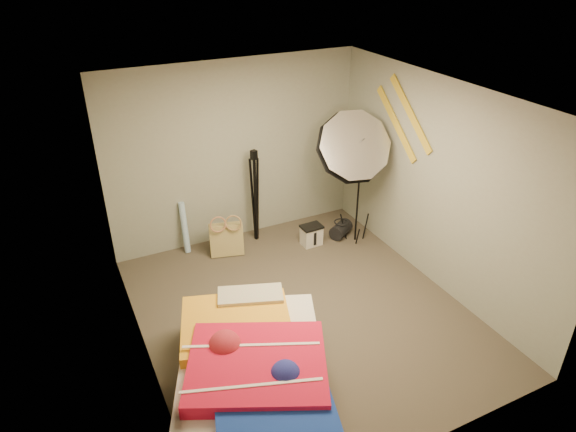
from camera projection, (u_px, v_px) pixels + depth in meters
floor at (303, 312)px, 5.91m from camera, size 4.00×4.00×0.00m
ceiling at (307, 98)px, 4.71m from camera, size 4.00×4.00×0.00m
wall_back at (235, 153)px, 6.88m from camera, size 3.50×0.00×3.50m
wall_front at (433, 336)px, 3.73m from camera, size 3.50×0.00×3.50m
wall_left at (134, 259)px, 4.63m from camera, size 0.00×4.00×4.00m
wall_right at (437, 186)px, 5.98m from camera, size 0.00×4.00×4.00m
tote_bag at (227, 239)px, 6.90m from camera, size 0.48×0.30×0.46m
wrapping_roll at (185, 228)px, 6.92m from camera, size 0.09×0.21×0.71m
camera_case at (311, 236)px, 7.16m from camera, size 0.28×0.20×0.27m
duffel_bag at (341, 230)px, 7.37m from camera, size 0.40×0.35×0.21m
wall_stripe_upper at (411, 114)px, 6.11m from camera, size 0.02×0.91×0.78m
wall_stripe_lower at (396, 124)px, 6.41m from camera, size 0.02×0.91×0.78m
bed at (253, 372)px, 4.72m from camera, size 1.95×2.37×0.56m
photo_umbrella at (352, 148)px, 6.51m from camera, size 1.28×1.01×2.02m
camera_tripod at (255, 190)px, 6.99m from camera, size 0.09×0.09×1.35m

